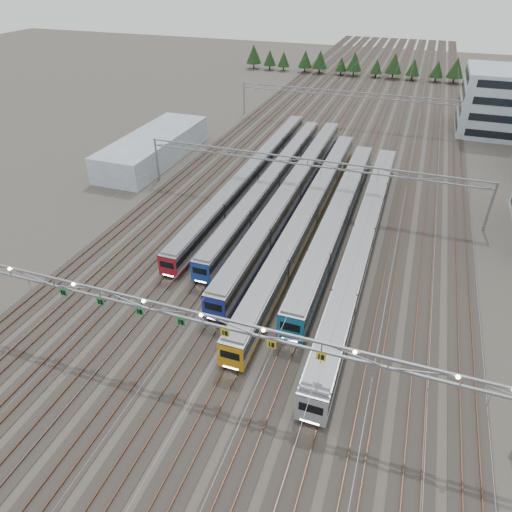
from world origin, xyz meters
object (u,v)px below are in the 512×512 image
(train_e, at_px, (338,217))
(gantry_mid, at_px, (307,167))
(train_c, at_px, (292,190))
(train_b, at_px, (272,180))
(west_shed, at_px, (154,147))
(train_a, at_px, (251,173))
(train_f, at_px, (363,237))
(gantry_far, at_px, (353,98))
(gantry_near, at_px, (202,321))
(train_d, at_px, (309,213))

(train_e, relative_size, gantry_mid, 0.94)
(gantry_mid, bearing_deg, train_e, -46.22)
(gantry_mid, bearing_deg, train_c, -173.17)
(train_b, bearing_deg, west_shed, 167.30)
(train_a, relative_size, train_c, 0.96)
(train_f, bearing_deg, train_e, 132.99)
(train_a, height_order, gantry_mid, gantry_mid)
(train_b, distance_m, gantry_far, 42.97)
(train_c, xyz_separation_m, west_shed, (-31.66, 9.18, 0.40))
(gantry_near, bearing_deg, train_d, 86.02)
(train_e, bearing_deg, train_b, 143.92)
(train_a, relative_size, train_e, 1.19)
(gantry_near, bearing_deg, train_f, 68.20)
(west_shed, bearing_deg, train_b, -12.70)
(gantry_mid, bearing_deg, gantry_near, -90.07)
(train_d, xyz_separation_m, west_shed, (-36.16, 16.04, 0.44))
(train_c, bearing_deg, gantry_far, 87.15)
(train_c, distance_m, west_shed, 32.96)
(train_a, relative_size, west_shed, 2.11)
(train_f, distance_m, gantry_mid, 16.89)
(train_c, bearing_deg, train_e, -36.97)
(train_c, bearing_deg, gantry_near, -86.84)
(train_e, height_order, train_f, train_e)
(train_b, bearing_deg, train_c, -34.25)
(train_d, xyz_separation_m, gantry_far, (-2.25, 52.12, 4.31))
(train_d, relative_size, train_f, 1.04)
(train_c, relative_size, gantry_near, 1.17)
(train_c, height_order, train_d, train_c)
(train_f, bearing_deg, gantry_mid, 133.46)
(train_a, xyz_separation_m, gantry_mid, (11.25, -4.30, 4.41))
(train_c, xyz_separation_m, train_e, (9.00, -6.77, 0.07))
(train_c, bearing_deg, gantry_mid, 6.83)
(train_c, height_order, train_f, train_f)
(train_c, xyz_separation_m, gantry_mid, (2.25, 0.27, 4.26))
(train_f, xyz_separation_m, gantry_near, (-11.30, -28.25, 4.90))
(train_e, xyz_separation_m, gantry_far, (-6.75, 52.04, 4.20))
(train_d, relative_size, gantry_near, 1.14)
(train_f, bearing_deg, train_b, 140.83)
(gantry_near, xyz_separation_m, gantry_mid, (0.05, 40.12, -0.70))
(gantry_far, relative_size, west_shed, 1.88)
(gantry_near, relative_size, west_shed, 1.88)
(train_d, bearing_deg, gantry_far, 92.47)
(gantry_near, distance_m, west_shed, 59.76)
(train_d, distance_m, gantry_mid, 8.62)
(train_a, bearing_deg, train_b, -18.48)
(train_a, distance_m, gantry_mid, 12.83)
(train_f, distance_m, west_shed, 49.71)
(train_e, bearing_deg, gantry_near, -101.61)
(train_d, bearing_deg, train_b, 132.22)
(gantry_near, bearing_deg, gantry_far, 89.97)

